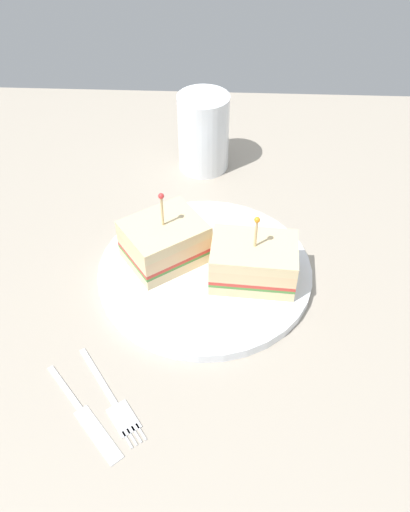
{
  "coord_description": "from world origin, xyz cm",
  "views": [
    {
      "loc": [
        -2.13,
        46.11,
        48.31
      ],
      "look_at": [
        0.0,
        0.0,
        3.27
      ],
      "focal_mm": 36.91,
      "sensor_mm": 36.0,
      "label": 1
    }
  ],
  "objects_px": {
    "drink_glass": "(203,135)",
    "plate": "(205,271)",
    "fork": "(115,404)",
    "knife": "(86,417)",
    "sandwich_half_back": "(253,262)",
    "sandwich_half_front": "(164,242)"
  },
  "relations": [
    {
      "from": "fork",
      "to": "sandwich_half_back",
      "type": "bearing_deg",
      "value": -129.02
    },
    {
      "from": "sandwich_half_front",
      "to": "sandwich_half_back",
      "type": "xyz_separation_m",
      "value": [
        -0.11,
        0.03,
        -0.0
      ]
    },
    {
      "from": "knife",
      "to": "drink_glass",
      "type": "bearing_deg",
      "value": -102.21
    },
    {
      "from": "drink_glass",
      "to": "plate",
      "type": "bearing_deg",
      "value": 93.22
    },
    {
      "from": "plate",
      "to": "knife",
      "type": "xyz_separation_m",
      "value": [
        0.11,
        0.2,
        -0.0
      ]
    },
    {
      "from": "sandwich_half_front",
      "to": "fork",
      "type": "distance_m",
      "value": 0.21
    },
    {
      "from": "drink_glass",
      "to": "knife",
      "type": "bearing_deg",
      "value": 77.79
    },
    {
      "from": "knife",
      "to": "fork",
      "type": "bearing_deg",
      "value": -151.12
    },
    {
      "from": "plate",
      "to": "drink_glass",
      "type": "height_order",
      "value": "drink_glass"
    },
    {
      "from": "plate",
      "to": "knife",
      "type": "bearing_deg",
      "value": 61.68
    },
    {
      "from": "fork",
      "to": "plate",
      "type": "bearing_deg",
      "value": -113.62
    },
    {
      "from": "fork",
      "to": "knife",
      "type": "height_order",
      "value": "same"
    },
    {
      "from": "sandwich_half_front",
      "to": "knife",
      "type": "bearing_deg",
      "value": 74.97
    },
    {
      "from": "knife",
      "to": "plate",
      "type": "bearing_deg",
      "value": -118.32
    },
    {
      "from": "plate",
      "to": "fork",
      "type": "xyz_separation_m",
      "value": [
        0.08,
        0.19,
        -0.0
      ]
    },
    {
      "from": "sandwich_half_front",
      "to": "drink_glass",
      "type": "distance_m",
      "value": 0.23
    },
    {
      "from": "plate",
      "to": "knife",
      "type": "height_order",
      "value": "plate"
    },
    {
      "from": "fork",
      "to": "knife",
      "type": "distance_m",
      "value": 0.03
    },
    {
      "from": "drink_glass",
      "to": "knife",
      "type": "xyz_separation_m",
      "value": [
        0.1,
        0.44,
        -0.05
      ]
    },
    {
      "from": "plate",
      "to": "drink_glass",
      "type": "relative_size",
      "value": 2.24
    },
    {
      "from": "plate",
      "to": "fork",
      "type": "distance_m",
      "value": 0.21
    },
    {
      "from": "drink_glass",
      "to": "knife",
      "type": "distance_m",
      "value": 0.46
    }
  ]
}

